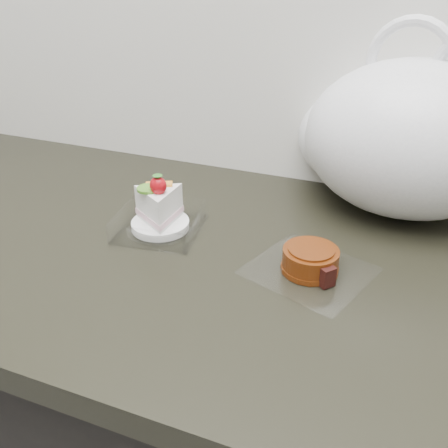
% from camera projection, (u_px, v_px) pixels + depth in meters
% --- Properties ---
extents(counter, '(2.04, 0.64, 0.90)m').
position_uv_depth(counter, '(238.00, 448.00, 0.98)').
color(counter, black).
rests_on(counter, ground).
extents(cake_tray, '(0.15, 0.15, 0.10)m').
position_uv_depth(cake_tray, '(160.00, 215.00, 0.81)').
color(cake_tray, white).
rests_on(cake_tray, counter).
extents(mooncake_wrap, '(0.20, 0.20, 0.04)m').
position_uv_depth(mooncake_wrap, '(311.00, 262.00, 0.71)').
color(mooncake_wrap, white).
rests_on(mooncake_wrap, counter).
extents(plastic_bag, '(0.44, 0.38, 0.32)m').
position_uv_depth(plastic_bag, '(399.00, 138.00, 0.84)').
color(plastic_bag, white).
rests_on(plastic_bag, counter).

